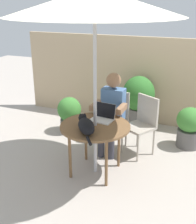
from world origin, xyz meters
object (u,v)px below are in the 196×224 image
chair_empty (143,120)px  person_seated (112,109)px  potted_plant_by_chair (138,99)px  patio_table (95,130)px  chair_occupied (115,116)px  laptop (103,115)px  cat (86,125)px  potted_plant_near_fence (190,126)px  patio_umbrella (95,2)px  potted_plant_corner (69,113)px

chair_empty → person_seated: size_ratio=0.73×
person_seated → potted_plant_by_chair: person_seated is taller
patio_table → chair_occupied: size_ratio=1.02×
chair_empty → potted_plant_by_chair: 0.95m
chair_occupied → person_seated: (0.00, -0.16, 0.17)m
chair_empty → laptop: laptop is taller
patio_table → cat: (-0.03, -0.23, 0.15)m
patio_table → laptop: laptop is taller
chair_empty → potted_plant_by_chair: potted_plant_by_chair is taller
chair_occupied → chair_empty: 0.46m
laptop → potted_plant_near_fence: 1.55m
patio_umbrella → potted_plant_corner: patio_umbrella is taller
patio_table → patio_umbrella: 1.58m
chair_empty → cat: size_ratio=1.60×
patio_table → chair_empty: 0.91m
chair_empty → laptop: size_ratio=2.77×
chair_occupied → laptop: bearing=-87.3°
person_seated → potted_plant_corner: person_seated is taller
cat → potted_plant_by_chair: potted_plant_by_chair is taller
patio_table → chair_empty: bearing=59.8°
patio_umbrella → laptop: 1.47m
potted_plant_corner → cat: bearing=-54.9°
chair_empty → potted_plant_corner: chair_empty is taller
patio_umbrella → potted_plant_near_fence: bearing=48.4°
cat → potted_plant_near_fence: cat is taller
laptop → potted_plant_by_chair: potted_plant_by_chair is taller
patio_table → potted_plant_near_fence: 1.70m
cat → potted_plant_by_chair: (0.18, 1.91, -0.22)m
potted_plant_near_fence → potted_plant_corner: potted_plant_near_fence is taller
potted_plant_corner → laptop: bearing=-40.9°
person_seated → laptop: size_ratio=3.81×
laptop → person_seated: bearing=93.6°
person_seated → potted_plant_by_chair: bearing=81.7°
patio_table → laptop: 0.26m
patio_table → person_seated: 0.66m
patio_table → patio_umbrella: bearing=0.0°
cat → chair_occupied: bearing=88.2°
person_seated → potted_plant_corner: (-0.94, 0.41, -0.36)m
patio_table → cat: 0.27m
cat → potted_plant_near_fence: (1.15, 1.48, -0.44)m
person_seated → potted_plant_near_fence: bearing=28.4°
patio_table → potted_plant_corner: 1.45m
patio_umbrella → chair_empty: bearing=59.8°
potted_plant_by_chair → cat: bearing=-95.5°
chair_occupied → cat: size_ratio=1.60×
potted_plant_near_fence → person_seated: bearing=-151.6°
patio_umbrella → chair_empty: (0.46, 0.78, -1.68)m
potted_plant_by_chair → chair_occupied: bearing=-99.8°
cat → potted_plant_near_fence: 1.92m
patio_umbrella → cat: bearing=-98.0°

